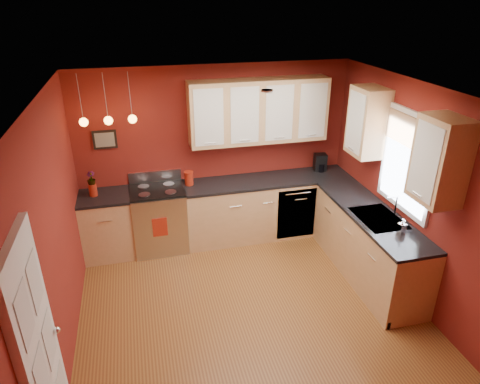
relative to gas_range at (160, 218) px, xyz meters
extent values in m
plane|color=#8F5D29|center=(0.92, -1.80, -0.48)|extent=(4.20, 4.20, 0.00)
cube|color=silver|center=(0.92, -1.80, 2.12)|extent=(4.00, 4.20, 0.02)
cube|color=maroon|center=(0.92, 0.30, 0.82)|extent=(4.00, 0.02, 2.60)
cube|color=maroon|center=(0.92, -3.90, 0.82)|extent=(4.00, 0.02, 2.60)
cube|color=maroon|center=(-1.08, -1.80, 0.82)|extent=(0.02, 4.20, 2.60)
cube|color=maroon|center=(2.92, -1.80, 0.82)|extent=(0.02, 4.20, 2.60)
cube|color=tan|center=(-0.73, 0.00, -0.03)|extent=(0.70, 0.60, 0.90)
cube|color=tan|center=(1.65, 0.00, -0.03)|extent=(2.54, 0.60, 0.90)
cube|color=tan|center=(2.62, -1.35, -0.03)|extent=(0.60, 2.10, 0.90)
cube|color=black|center=(-0.73, 0.00, 0.44)|extent=(0.70, 0.62, 0.04)
cube|color=black|center=(1.65, 0.00, 0.44)|extent=(2.54, 0.62, 0.04)
cube|color=black|center=(2.62, -1.35, 0.44)|extent=(0.62, 2.10, 0.04)
cube|color=#BAB9BE|center=(0.00, 0.00, -0.02)|extent=(0.76, 0.64, 0.92)
cube|color=black|center=(0.00, -0.30, 0.00)|extent=(0.55, 0.02, 0.32)
cylinder|color=#BAB9BE|center=(0.00, -0.31, 0.24)|extent=(0.60, 0.02, 0.02)
cube|color=black|center=(0.00, 0.00, 0.45)|extent=(0.76, 0.60, 0.03)
cylinder|color=gray|center=(-0.18, -0.14, 0.47)|extent=(0.16, 0.16, 0.01)
cylinder|color=gray|center=(0.18, -0.14, 0.47)|extent=(0.16, 0.16, 0.01)
cylinder|color=gray|center=(-0.18, 0.14, 0.47)|extent=(0.16, 0.16, 0.01)
cylinder|color=gray|center=(0.18, 0.14, 0.47)|extent=(0.16, 0.16, 0.01)
cube|color=#BAB9BE|center=(0.00, 0.30, 0.55)|extent=(0.76, 0.04, 0.16)
cube|color=#BAB9BE|center=(2.02, -0.29, -0.03)|extent=(0.60, 0.02, 0.80)
cube|color=gray|center=(2.62, -1.50, 0.43)|extent=(0.50, 0.70, 0.05)
cube|color=black|center=(2.62, -1.33, 0.42)|extent=(0.42, 0.30, 0.02)
cube|color=black|center=(2.62, -1.67, 0.42)|extent=(0.42, 0.30, 0.02)
cylinder|color=white|center=(2.84, -1.50, 0.60)|extent=(0.02, 0.02, 0.28)
cylinder|color=white|center=(2.77, -1.50, 0.73)|extent=(0.16, 0.02, 0.02)
cube|color=white|center=(2.90, -1.50, 1.17)|extent=(0.04, 1.02, 1.22)
cube|color=white|center=(2.89, -1.50, 1.17)|extent=(0.01, 0.90, 1.10)
cube|color=#94734A|center=(2.87, -1.50, 1.54)|extent=(0.02, 0.96, 0.36)
cube|color=white|center=(-1.05, -3.00, 0.54)|extent=(0.06, 0.82, 2.05)
cube|color=silver|center=(-1.02, -3.18, 1.12)|extent=(0.00, 0.28, 0.40)
cube|color=silver|center=(-1.02, -2.82, 1.12)|extent=(0.00, 0.28, 0.40)
cube|color=silver|center=(-1.02, -3.18, 0.57)|extent=(0.00, 0.28, 0.40)
cube|color=silver|center=(-1.02, -2.82, 0.57)|extent=(0.00, 0.28, 0.40)
sphere|color=white|center=(-0.99, -2.67, 0.52)|extent=(0.06, 0.06, 0.06)
cube|color=tan|center=(1.52, 0.12, 1.47)|extent=(2.00, 0.35, 0.90)
cube|color=tan|center=(2.75, -1.48, 1.47)|extent=(0.35, 1.95, 0.90)
cube|color=black|center=(-0.63, 0.28, 1.17)|extent=(0.32, 0.03, 0.26)
cylinder|color=gray|center=(-0.83, -0.05, 1.82)|extent=(0.01, 0.01, 0.60)
sphere|color=#FFA53F|center=(-0.83, -0.05, 1.52)|extent=(0.11, 0.11, 0.11)
cylinder|color=gray|center=(-0.53, -0.05, 1.82)|extent=(0.01, 0.01, 0.60)
sphere|color=#FFA53F|center=(-0.53, -0.05, 1.52)|extent=(0.11, 0.11, 0.11)
cylinder|color=gray|center=(-0.23, -0.05, 1.82)|extent=(0.01, 0.01, 0.60)
sphere|color=#FFA53F|center=(-0.23, -0.05, 1.52)|extent=(0.11, 0.11, 0.11)
cylinder|color=#A02211|center=(0.47, 0.08, 0.55)|extent=(0.13, 0.13, 0.19)
cylinder|color=#A02211|center=(0.47, 0.08, 0.65)|extent=(0.14, 0.14, 0.02)
cylinder|color=#A02211|center=(-0.86, 0.02, 0.55)|extent=(0.11, 0.11, 0.18)
imported|color=#A02211|center=(-0.86, 0.02, 0.71)|extent=(0.14, 0.14, 0.20)
cube|color=black|center=(2.54, 0.13, 0.59)|extent=(0.20, 0.18, 0.27)
cylinder|color=black|center=(2.54, 0.08, 0.52)|extent=(0.11, 0.11, 0.12)
imported|color=white|center=(2.69, -1.88, 0.55)|extent=(0.08, 0.09, 0.17)
cube|color=#A02211|center=(-0.02, -0.33, 0.04)|extent=(0.21, 0.01, 0.28)
camera|label=1|loc=(-0.19, -5.62, 3.01)|focal=32.00mm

